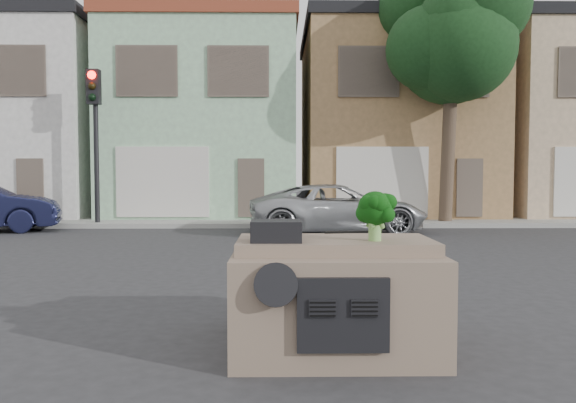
{
  "coord_description": "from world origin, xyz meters",
  "views": [
    {
      "loc": [
        -0.54,
        -8.69,
        1.78
      ],
      "look_at": [
        -0.41,
        0.5,
        1.3
      ],
      "focal_mm": 35.0,
      "sensor_mm": 36.0,
      "label": 1
    }
  ],
  "objects": [
    {
      "name": "silver_pickup",
      "position": [
        1.15,
        7.63,
        0.0
      ],
      "size": [
        5.39,
        2.95,
        1.43
      ],
      "primitive_type": "imported",
      "rotation": [
        0.0,
        0.0,
        1.69
      ],
      "color": "#ABADB1",
      "rests_on": "ground"
    },
    {
      "name": "townhouse_tan",
      "position": [
        4.0,
        14.5,
        3.77
      ],
      "size": [
        7.2,
        8.2,
        7.55
      ],
      "primitive_type": "cube",
      "color": "#99744A",
      "rests_on": "ground"
    },
    {
      "name": "townhouse_white",
      "position": [
        -11.0,
        14.5,
        3.77
      ],
      "size": [
        7.2,
        8.2,
        7.55
      ],
      "primitive_type": "cube",
      "color": "silver",
      "rests_on": "ground"
    },
    {
      "name": "instrument_hump",
      "position": [
        -0.58,
        -3.35,
        1.22
      ],
      "size": [
        0.48,
        0.38,
        0.2
      ],
      "primitive_type": "cube",
      "color": "black",
      "rests_on": "car_dashboard"
    },
    {
      "name": "ground_plane",
      "position": [
        0.0,
        0.0,
        0.0
      ],
      "size": [
        120.0,
        120.0,
        0.0
      ],
      "primitive_type": "plane",
      "color": "#303033",
      "rests_on": "ground"
    },
    {
      "name": "tree_near",
      "position": [
        5.0,
        9.8,
        4.25
      ],
      "size": [
        4.4,
        4.0,
        8.5
      ],
      "primitive_type": "cube",
      "color": "#153616",
      "rests_on": "ground"
    },
    {
      "name": "wiper_arm",
      "position": [
        0.28,
        -2.62,
        1.13
      ],
      "size": [
        0.69,
        0.15,
        0.02
      ],
      "primitive_type": "cube",
      "rotation": [
        0.0,
        0.0,
        0.17
      ],
      "color": "black",
      "rests_on": "car_dashboard"
    },
    {
      "name": "broccoli",
      "position": [
        0.37,
        -3.32,
        1.37
      ],
      "size": [
        0.5,
        0.5,
        0.49
      ],
      "primitive_type": "cube",
      "rotation": [
        0.0,
        0.0,
        1.88
      ],
      "color": "#0A3409",
      "rests_on": "car_dashboard"
    },
    {
      "name": "townhouse_beige",
      "position": [
        11.5,
        14.5,
        3.77
      ],
      "size": [
        7.2,
        8.2,
        7.55
      ],
      "primitive_type": "cube",
      "color": "tan",
      "rests_on": "ground"
    },
    {
      "name": "car_dashboard",
      "position": [
        0.0,
        -3.0,
        0.56
      ],
      "size": [
        2.0,
        1.8,
        1.12
      ],
      "primitive_type": "cube",
      "color": "#7D6857",
      "rests_on": "ground"
    },
    {
      "name": "traffic_signal",
      "position": [
        -6.5,
        9.5,
        2.55
      ],
      "size": [
        0.4,
        0.4,
        5.1
      ],
      "primitive_type": "cube",
      "color": "black",
      "rests_on": "ground"
    },
    {
      "name": "townhouse_mint",
      "position": [
        -3.5,
        14.5,
        3.77
      ],
      "size": [
        7.2,
        8.2,
        7.55
      ],
      "primitive_type": "cube",
      "color": "#9CCAA0",
      "rests_on": "ground"
    },
    {
      "name": "sidewalk",
      "position": [
        0.0,
        10.5,
        0.07
      ],
      "size": [
        40.0,
        3.0,
        0.15
      ],
      "primitive_type": "cube",
      "color": "gray",
      "rests_on": "ground"
    }
  ]
}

